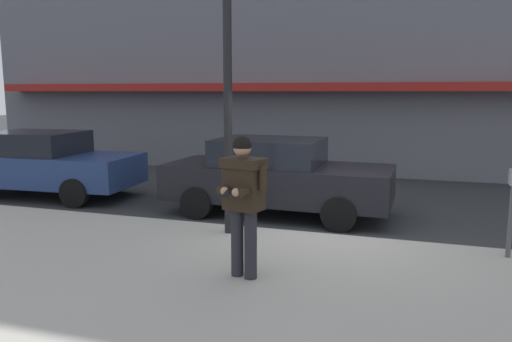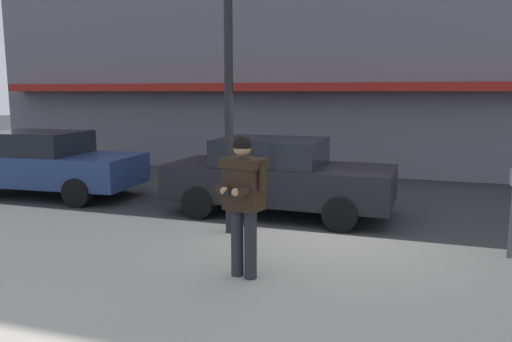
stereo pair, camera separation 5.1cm
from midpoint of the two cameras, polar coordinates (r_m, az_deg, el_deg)
ground_plane at (r=8.69m, az=7.61°, el=-7.57°), size 80.00×80.00×0.00m
sidewalk at (r=5.89m, az=12.35°, el=-15.30°), size 32.00×5.30×0.14m
curb_paint_line at (r=8.63m, az=14.27°, el=-7.88°), size 28.00×0.12×0.01m
parked_sedan_near at (r=12.87m, az=-23.38°, el=0.80°), size 4.60×2.14×1.54m
parked_sedan_mid at (r=10.07m, az=2.13°, el=-0.57°), size 4.53×1.99×1.54m
man_texting_on_phone at (r=6.19m, az=-1.71°, el=-2.37°), size 0.64×0.63×1.81m
street_lamp_post at (r=8.13m, az=-3.48°, el=13.73°), size 0.36×0.36×4.88m
parking_meter at (r=7.86m, az=27.07°, el=-3.00°), size 0.12×0.18×1.27m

